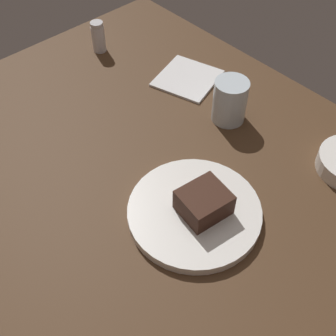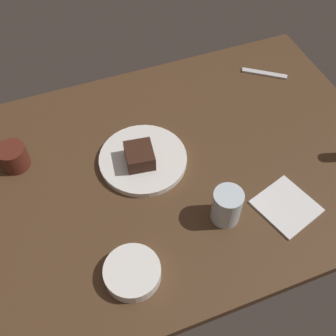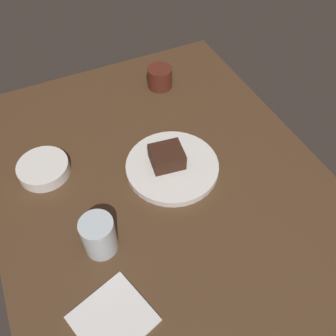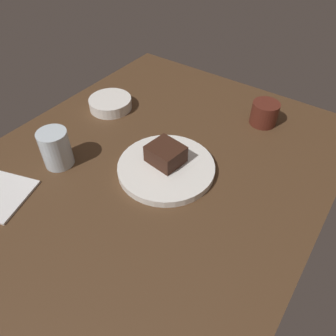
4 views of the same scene
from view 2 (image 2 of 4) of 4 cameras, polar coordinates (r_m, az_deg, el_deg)
dining_table at (r=116.45cm, az=1.23°, el=0.09°), size 120.00×84.00×3.00cm
dessert_plate at (r=115.30cm, az=-3.47°, el=1.21°), size 24.57×24.57×1.87cm
chocolate_cake_slice at (r=111.97cm, az=-3.96°, el=1.70°), size 8.55×9.26×4.65cm
water_glass at (r=102.64cm, az=8.14°, el=-5.23°), size 7.47×7.47×9.88cm
side_bowl at (r=97.61cm, az=-4.96°, el=-14.21°), size 13.27×13.27×3.37cm
coffee_cup at (r=120.22cm, az=-20.64°, el=1.46°), size 7.91×7.91×6.80cm
dessert_spoon at (r=145.07cm, az=13.20°, el=12.62°), size 13.23×10.21×0.70cm
folded_napkin at (r=111.36cm, az=16.07°, el=-5.10°), size 17.19×17.53×0.60cm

